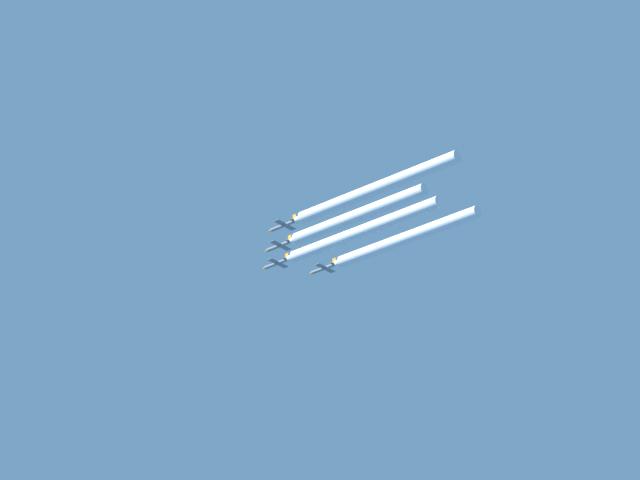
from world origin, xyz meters
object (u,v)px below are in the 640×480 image
(jet_right_wingman, at_px, (323,269))
(jet_left_wingman, at_px, (279,246))
(jet_lead, at_px, (276,264))
(jet_outer_left, at_px, (283,225))

(jet_right_wingman, bearing_deg, jet_left_wingman, -178.69)
(jet_lead, bearing_deg, jet_right_wingman, -47.46)
(jet_right_wingman, bearing_deg, jet_outer_left, -159.76)
(jet_outer_left, bearing_deg, jet_left_wingman, 46.67)
(jet_right_wingman, xyz_separation_m, jet_outer_left, (-34.87, -12.86, -1.42))
(jet_left_wingman, relative_size, jet_outer_left, 1.00)
(jet_lead, distance_m, jet_outer_left, 34.57)
(jet_lead, bearing_deg, jet_left_wingman, -135.16)
(jet_right_wingman, distance_m, jet_outer_left, 37.19)
(jet_lead, distance_m, jet_left_wingman, 17.60)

